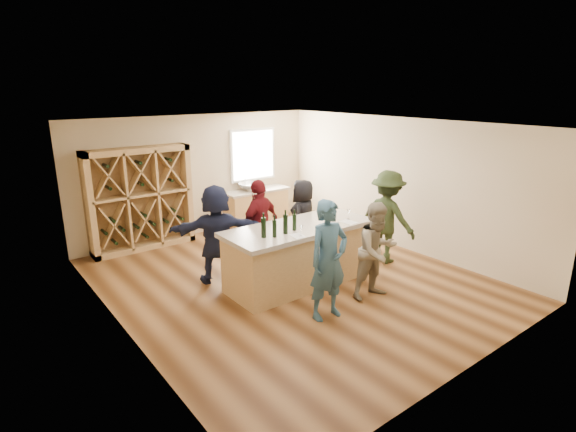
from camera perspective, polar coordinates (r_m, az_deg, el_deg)
floor at (r=8.35m, az=0.30°, el=-8.35°), size 6.00×7.00×0.10m
ceiling at (r=7.61m, az=0.33°, el=11.90°), size 6.00×7.00×0.10m
wall_back at (r=10.81m, az=-11.38°, el=5.13°), size 6.00×0.10×2.80m
wall_front at (r=5.64m, az=23.20°, el=-6.19°), size 6.00×0.10×2.80m
wall_left at (r=6.53m, az=-21.35°, el=-3.01°), size 0.10×7.00×2.80m
wall_right at (r=9.98m, az=14.30°, el=4.02°), size 0.10×7.00×2.80m
window_frame at (r=11.42m, az=-4.50°, el=7.76°), size 1.30×0.06×1.30m
window_pane at (r=11.39m, az=-4.41°, el=7.74°), size 1.18×0.01×1.18m
wine_rack at (r=10.06m, az=-18.22°, el=2.05°), size 2.20×0.45×2.20m
back_counter_base at (r=11.41m, az=-4.03°, el=0.99°), size 1.60×0.58×0.86m
back_counter_top at (r=11.30m, az=-4.08°, el=3.24°), size 1.70×0.62×0.06m
sink at (r=11.17m, az=-4.95°, el=3.71°), size 0.54×0.54×0.19m
faucet at (r=11.30m, az=-5.45°, el=4.14°), size 0.02×0.02×0.30m
tasting_counter_base at (r=8.00m, az=1.40°, el=-5.20°), size 2.60×1.00×1.00m
tasting_counter_top at (r=7.82m, az=1.43°, el=-1.52°), size 2.72×1.12×0.08m
wine_bottle_a at (r=7.17m, az=-3.12°, el=-1.49°), size 0.10×0.10×0.33m
wine_bottle_b at (r=7.20m, az=-1.73°, el=-1.60°), size 0.07×0.07×0.28m
wine_bottle_d at (r=7.36m, az=-0.33°, el=-1.03°), size 0.08×0.08×0.32m
wine_bottle_e at (r=7.53m, az=0.82°, el=-0.80°), size 0.09×0.09×0.28m
wine_glass_a at (r=7.25m, az=1.65°, el=-1.90°), size 0.08×0.08×0.18m
wine_glass_b at (r=7.64m, az=4.87°, el=-1.02°), size 0.08×0.08×0.17m
wine_glass_d at (r=7.98m, az=4.79°, el=-0.24°), size 0.07×0.07×0.18m
wine_glass_e at (r=8.24m, az=7.70°, el=0.22°), size 0.09×0.09×0.18m
tasting_menu_a at (r=7.29m, az=1.25°, el=-2.53°), size 0.23×0.29×0.00m
tasting_menu_b at (r=7.67m, az=4.86°, el=-1.62°), size 0.25×0.30×0.00m
tasting_menu_c at (r=8.09m, az=7.69°, el=-0.75°), size 0.24×0.31×0.00m
person_near_left at (r=6.74m, az=5.15°, el=-5.61°), size 0.70×0.54×1.85m
person_near_right at (r=7.53m, az=11.23°, el=-4.36°), size 0.83×0.51×1.64m
person_server at (r=9.08m, az=12.45°, el=-0.12°), size 0.73×1.27×1.85m
person_far_mid at (r=8.57m, az=-3.58°, el=-1.09°), size 1.14×0.81×1.75m
person_far_right at (r=9.21m, az=1.89°, el=-0.29°), size 0.94×0.87×1.61m
person_far_left at (r=8.08m, az=-9.05°, el=-2.22°), size 1.76×1.23×1.79m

